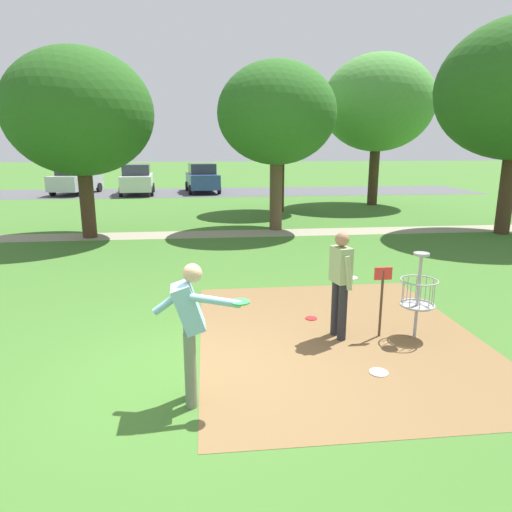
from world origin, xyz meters
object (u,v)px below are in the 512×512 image
tree_mid_center (378,104)px  tree_mid_right (277,114)px  frisbee_near_basket (379,373)px  parked_car_leftmost (76,179)px  player_foreground_watching (190,325)px  parked_car_center_left (137,179)px  frisbee_mid_grass (311,318)px  tree_near_left (79,113)px  parked_car_center_right (202,178)px  tree_near_right (280,120)px  disc_golf_basket (414,292)px  player_throwing (341,279)px

tree_mid_center → tree_mid_right: bearing=-133.1°
frisbee_near_basket → parked_car_leftmost: bearing=112.9°
frisbee_near_basket → parked_car_leftmost: parked_car_leftmost is taller
player_foreground_watching → parked_car_center_left: bearing=99.3°
frisbee_mid_grass → tree_near_left: size_ratio=0.03×
parked_car_center_right → parked_car_center_left: bearing=-168.6°
tree_near_right → frisbee_near_basket: bearing=-94.1°
disc_golf_basket → tree_near_left: tree_near_left is taller
tree_mid_center → parked_car_center_left: (-12.68, 6.54, -4.04)m
tree_mid_right → parked_car_center_right: size_ratio=1.33×
tree_near_right → player_foreground_watching: bearing=-102.8°
player_foreground_watching → frisbee_near_basket: 2.70m
frisbee_near_basket → tree_near_left: 12.45m
disc_golf_basket → parked_car_center_right: 23.72m
tree_near_right → frisbee_mid_grass: bearing=-96.7°
parked_car_center_left → parked_car_leftmost: bearing=170.9°
frisbee_mid_grass → tree_near_right: bearing=83.3°
tree_near_right → tree_near_left: bearing=-143.9°
player_throwing → tree_mid_center: size_ratio=0.23×
tree_near_left → parked_car_center_left: size_ratio=1.37×
frisbee_near_basket → tree_mid_center: bearing=70.1°
tree_mid_center → parked_car_center_right: bearing=139.8°
player_foreground_watching → tree_mid_center: 20.08m
player_throwing → parked_car_center_left: size_ratio=0.40×
tree_mid_center → disc_golf_basket: bearing=-108.1°
tree_near_left → parked_car_center_left: bearing=91.3°
parked_car_center_right → parked_car_leftmost: bearing=-178.6°
player_throwing → frisbee_near_basket: player_throwing is taller
tree_mid_center → player_throwing: bearing=-111.9°
tree_near_left → player_foreground_watching: bearing=-70.8°
parked_car_center_left → disc_golf_basket: bearing=-71.9°
player_foreground_watching → frisbee_near_basket: (2.48, 0.42, -0.98)m
frisbee_mid_grass → parked_car_leftmost: (-9.82, 22.34, 0.91)m
disc_golf_basket → tree_near_right: size_ratio=0.24×
player_foreground_watching → frisbee_mid_grass: 3.33m
frisbee_near_basket → tree_mid_center: 18.98m
parked_car_center_right → frisbee_near_basket: bearing=-84.3°
disc_golf_basket → tree_mid_right: 10.30m
parked_car_center_right → player_throwing: bearing=-84.5°
tree_mid_right → frisbee_near_basket: bearing=-91.3°
player_foreground_watching → parked_car_leftmost: size_ratio=0.38×
tree_mid_center → parked_car_center_left: bearing=152.7°
frisbee_near_basket → tree_near_right: 15.92m
tree_near_right → parked_car_leftmost: (-11.38, 9.03, -3.14)m
disc_golf_basket → tree_near_right: tree_near_right is taller
player_foreground_watching → parked_car_center_right: parked_car_center_right is taller
tree_near_left → tree_mid_center: tree_mid_center is taller
disc_golf_basket → parked_car_center_left: size_ratio=0.32×
disc_golf_basket → parked_car_leftmost: size_ratio=0.31×
player_foreground_watching → tree_near_left: 11.52m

